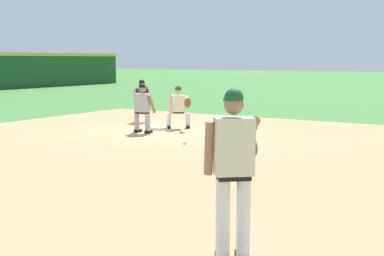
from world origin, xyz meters
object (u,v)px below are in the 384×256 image
baseball (184,143)px  pitcher (234,165)px  umpire (142,99)px  baserunner (142,106)px  first_baseman (179,105)px  first_base_bag (159,128)px

baseball → pitcher: bearing=-143.6°
baseball → umpire: 5.18m
baserunner → umpire: same height
baserunner → first_baseman: bearing=-15.1°
baseball → baserunner: size_ratio=0.05×
umpire → baserunner: bearing=-142.6°
first_baseman → baserunner: (-1.38, 0.37, 0.06)m
first_base_bag → first_baseman: size_ratio=0.28×
first_base_bag → pitcher: bearing=-140.4°
pitcher → first_base_bag: bearing=39.6°
first_base_bag → baseball: bearing=-131.9°
baserunner → pitcher: bearing=-137.5°
first_base_bag → baseball: (-1.95, -2.18, -0.01)m
umpire → first_base_bag: bearing=-129.5°
first_base_bag → pitcher: pitcher is taller
baseball → first_baseman: bearing=35.8°
baseball → first_baseman: (2.54, 1.83, 0.69)m
first_base_bag → first_baseman: (0.58, -0.35, 0.69)m
first_base_bag → baserunner: bearing=178.4°
baseball → umpire: umpire is taller
baserunner → umpire: bearing=37.4°
first_baseman → umpire: (0.82, 2.05, 0.06)m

